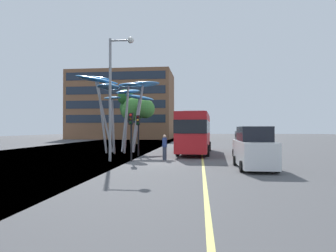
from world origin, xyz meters
TOP-DOWN VIEW (x-y plane):
  - ground at (-0.63, 0.00)m, footprint 120.00×240.00m
  - red_bus at (2.24, 7.68)m, footprint 3.12×10.46m
  - leaf_sculpture at (-5.00, 8.07)m, footprint 7.98×9.13m
  - traffic_light_kerb_near at (-2.00, 0.49)m, footprint 0.28×0.42m
  - traffic_light_kerb_far at (-2.34, 4.36)m, footprint 0.28×0.42m
  - car_parked_near at (5.69, -2.24)m, footprint 1.95×4.55m
  - car_parked_mid at (6.30, 3.74)m, footprint 1.94×4.52m
  - street_lamp at (-3.13, 0.53)m, footprint 1.75×0.44m
  - tree_pavement_near at (-6.98, 24.29)m, footprint 5.23×4.21m
  - tree_pavement_far at (-8.52, 26.16)m, footprint 4.18×3.82m
  - pedestrian at (0.15, 1.80)m, footprint 0.34×0.34m
  - backdrop_building at (-15.33, 47.16)m, footprint 23.20×12.53m

SIDE VIEW (x-z plane):
  - ground at x=-0.63m, z-range -0.10..0.00m
  - pedestrian at x=0.15m, z-range 0.01..1.83m
  - car_parked_mid at x=6.30m, z-range -0.06..2.01m
  - car_parked_near at x=5.69m, z-range -0.08..2.28m
  - red_bus at x=2.24m, z-range 0.17..3.99m
  - traffic_light_kerb_near at x=-2.00m, z-range 0.75..4.08m
  - traffic_light_kerb_far at x=-2.34m, z-range 0.76..4.11m
  - tree_pavement_near at x=-6.98m, z-range 1.63..8.70m
  - street_lamp at x=-3.13m, z-range 1.10..9.67m
  - leaf_sculpture at x=-5.00m, z-range 2.02..9.57m
  - tree_pavement_far at x=-8.52m, z-range 1.66..10.28m
  - backdrop_building at x=-15.33m, z-range 0.00..15.34m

